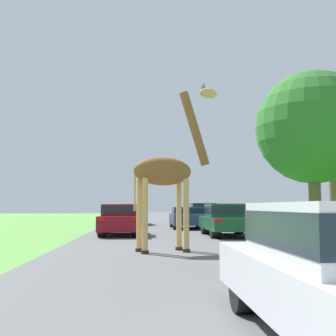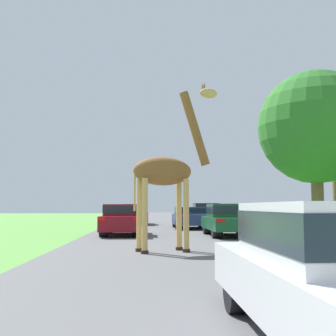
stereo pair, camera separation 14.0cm
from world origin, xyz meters
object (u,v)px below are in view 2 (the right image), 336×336
object	(u,v)px
car_queue_right	(191,217)
car_verge_right	(122,219)
tree_right_cluster	(334,127)
car_queue_left	(206,213)
tree_centre_back	(315,127)
car_rear_follower	(135,214)
giraffe_near_road	(168,172)
car_far_ahead	(230,219)

from	to	relation	value
car_queue_right	car_verge_right	size ratio (longest dim) A/B	1.08
car_verge_right	tree_right_cluster	world-z (taller)	tree_right_cluster
car_queue_left	tree_right_cluster	size ratio (longest dim) A/B	0.48
tree_centre_back	car_rear_follower	bearing A→B (deg)	135.70
car_queue_left	car_verge_right	bearing A→B (deg)	-115.75
giraffe_near_road	car_queue_left	distance (m)	18.34
car_far_ahead	car_rear_follower	size ratio (longest dim) A/B	0.98
car_rear_follower	tree_centre_back	bearing A→B (deg)	-44.30
car_verge_right	car_queue_left	bearing A→B (deg)	64.25
tree_right_cluster	car_rear_follower	bearing A→B (deg)	163.22
tree_right_cluster	car_queue_left	bearing A→B (deg)	155.18
tree_centre_back	tree_right_cluster	world-z (taller)	tree_right_cluster
car_far_ahead	car_verge_right	distance (m)	4.76
car_queue_right	car_far_ahead	bearing A→B (deg)	-80.74
car_queue_right	car_rear_follower	world-z (taller)	car_rear_follower
car_verge_right	car_rear_follower	xyz separation A→B (m)	(0.27, 11.18, 0.04)
car_far_ahead	car_verge_right	size ratio (longest dim) A/B	1.09
car_queue_right	car_queue_left	world-z (taller)	car_queue_left
giraffe_near_road	car_rear_follower	size ratio (longest dim) A/B	1.12
car_verge_right	car_queue_right	bearing A→B (deg)	56.77
giraffe_near_road	car_queue_left	size ratio (longest dim) A/B	1.21
car_queue_left	car_rear_follower	distance (m)	5.02
car_verge_right	tree_centre_back	world-z (taller)	tree_centre_back
giraffe_near_road	car_far_ahead	world-z (taller)	giraffe_near_road
giraffe_near_road	tree_centre_back	bearing A→B (deg)	122.26
car_queue_right	car_verge_right	world-z (taller)	car_verge_right
car_rear_follower	car_verge_right	bearing A→B (deg)	-91.36
car_queue_left	tree_right_cluster	distance (m)	10.37
car_queue_left	tree_centre_back	distance (m)	11.03
car_queue_right	tree_right_cluster	size ratio (longest dim) A/B	0.50
car_rear_follower	tree_right_cluster	distance (m)	14.63
car_far_ahead	tree_centre_back	size ratio (longest dim) A/B	0.53
car_far_ahead	car_queue_left	bearing A→B (deg)	87.15
car_far_ahead	car_verge_right	xyz separation A→B (m)	(-4.69, 0.78, -0.03)
tree_centre_back	car_far_ahead	bearing A→B (deg)	-151.67
car_queue_right	tree_centre_back	size ratio (longest dim) A/B	0.53
tree_right_cluster	tree_centre_back	bearing A→B (deg)	-122.79
car_queue_right	car_far_ahead	world-z (taller)	car_far_ahead
car_rear_follower	tree_centre_back	xyz separation A→B (m)	(9.47, -9.24, 4.56)
car_queue_right	car_rear_follower	size ratio (longest dim) A/B	0.98
car_queue_right	car_verge_right	xyz separation A→B (m)	(-3.66, -5.58, 0.05)
car_rear_follower	tree_centre_back	world-z (taller)	tree_centre_back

